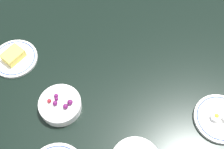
# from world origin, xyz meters

# --- Properties ---
(dining_table) EXTENTS (1.22, 1.10, 0.04)m
(dining_table) POSITION_xyz_m (0.00, 0.00, 0.02)
(dining_table) COLOR black
(dining_table) RESTS_ON ground
(bowl_berries) EXTENTS (0.17, 0.17, 0.06)m
(bowl_berries) POSITION_xyz_m (0.19, 0.15, 0.07)
(bowl_berries) COLOR white
(bowl_berries) RESTS_ON dining_table
(plate_cheese) EXTENTS (0.20, 0.20, 0.05)m
(plate_cheese) POSITION_xyz_m (0.43, -0.06, 0.05)
(plate_cheese) COLOR white
(plate_cheese) RESTS_ON dining_table
(plate_eggs) EXTENTS (0.20, 0.20, 0.05)m
(plate_eggs) POSITION_xyz_m (-0.43, 0.17, 0.05)
(plate_eggs) COLOR white
(plate_eggs) RESTS_ON dining_table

